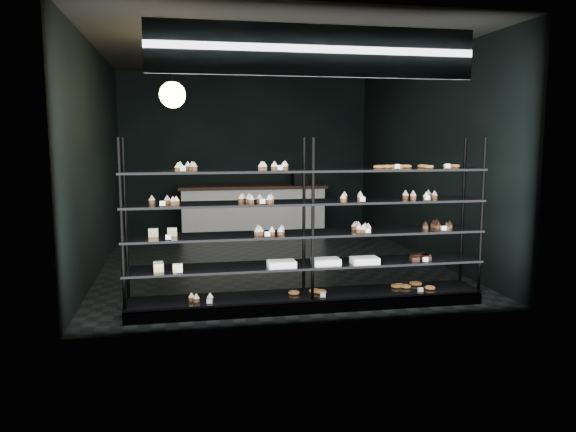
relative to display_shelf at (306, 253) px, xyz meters
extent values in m
cube|color=black|center=(-0.02, 2.45, -0.62)|extent=(5.00, 6.00, 0.01)
cube|color=black|center=(-0.02, 2.45, 2.57)|extent=(5.00, 6.00, 0.01)
cube|color=black|center=(-0.02, 5.45, 0.97)|extent=(5.00, 0.01, 3.20)
cube|color=black|center=(-0.02, -0.55, 0.97)|extent=(5.00, 0.01, 3.20)
cube|color=black|center=(-2.52, 2.45, 0.97)|extent=(0.01, 6.00, 3.20)
cube|color=black|center=(2.48, 2.45, 0.97)|extent=(0.01, 6.00, 3.20)
cube|color=black|center=(0.02, 0.00, -0.57)|extent=(4.00, 0.50, 0.12)
cylinder|color=black|center=(-1.95, -0.22, 0.36)|extent=(0.04, 0.04, 1.85)
cylinder|color=black|center=(-1.95, 0.22, 0.36)|extent=(0.04, 0.04, 1.85)
cylinder|color=black|center=(0.02, -0.22, 0.36)|extent=(0.04, 0.04, 1.85)
cylinder|color=black|center=(0.02, 0.22, 0.36)|extent=(0.04, 0.04, 1.85)
cylinder|color=black|center=(1.99, -0.22, 0.36)|extent=(0.04, 0.04, 1.85)
cylinder|color=black|center=(1.99, 0.22, 0.36)|extent=(0.04, 0.04, 1.85)
cube|color=black|center=(0.02, 0.00, -0.48)|extent=(4.00, 0.50, 0.03)
cube|color=black|center=(0.02, 0.00, -0.13)|extent=(4.00, 0.50, 0.02)
cube|color=black|center=(0.02, 0.00, 0.22)|extent=(4.00, 0.50, 0.02)
cube|color=black|center=(0.02, 0.00, 0.57)|extent=(4.00, 0.50, 0.02)
cube|color=black|center=(0.02, 0.00, 0.92)|extent=(4.00, 0.50, 0.02)
cube|color=white|center=(-1.32, -0.18, 0.96)|extent=(0.06, 0.04, 0.06)
cube|color=white|center=(-0.34, -0.18, 0.96)|extent=(0.06, 0.04, 0.06)
cube|color=white|center=(1.00, -0.18, 0.96)|extent=(0.06, 0.04, 0.06)
cube|color=white|center=(1.57, -0.18, 0.96)|extent=(0.06, 0.04, 0.06)
cube|color=white|center=(-1.54, -0.18, 0.61)|extent=(0.06, 0.04, 0.06)
cube|color=white|center=(-0.54, -0.18, 0.61)|extent=(0.05, 0.04, 0.06)
cube|color=white|center=(0.54, -0.18, 0.61)|extent=(0.05, 0.04, 0.06)
cube|color=white|center=(1.33, -0.18, 0.61)|extent=(0.06, 0.04, 0.06)
cube|color=white|center=(-1.45, -0.18, 0.26)|extent=(0.06, 0.04, 0.06)
cube|color=white|center=(-0.43, -0.18, 0.26)|extent=(0.06, 0.04, 0.06)
cube|color=white|center=(0.70, -0.18, 0.26)|extent=(0.05, 0.04, 0.06)
cube|color=white|center=(1.55, -0.18, 0.26)|extent=(0.06, 0.04, 0.06)
cube|color=white|center=(-1.41, -0.18, -0.09)|extent=(0.06, 0.04, 0.06)
cube|color=white|center=(1.33, -0.18, -0.09)|extent=(0.06, 0.04, 0.06)
cube|color=white|center=(-1.13, -0.18, -0.44)|extent=(0.06, 0.04, 0.06)
cube|color=white|center=(0.11, -0.18, -0.44)|extent=(0.05, 0.04, 0.06)
cube|color=white|center=(1.28, -0.18, -0.44)|extent=(0.06, 0.04, 0.06)
cube|color=#0E0D44|center=(-0.02, -0.47, 2.12)|extent=(3.20, 0.04, 0.45)
cube|color=white|center=(-0.02, -0.49, 2.12)|extent=(3.30, 0.02, 0.50)
cylinder|color=black|center=(-1.43, 1.48, 2.27)|extent=(0.01, 0.01, 0.56)
sphere|color=#FFCC59|center=(-1.43, 1.48, 1.82)|extent=(0.33, 0.33, 0.33)
cube|color=silver|center=(0.04, 4.95, -0.17)|extent=(2.78, 0.60, 0.92)
cube|color=black|center=(0.04, 4.95, 0.32)|extent=(2.89, 0.65, 0.06)
cube|color=black|center=(1.00, 4.95, 0.48)|extent=(0.30, 0.30, 0.25)
camera|label=1|loc=(-1.36, -5.98, 1.27)|focal=35.00mm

